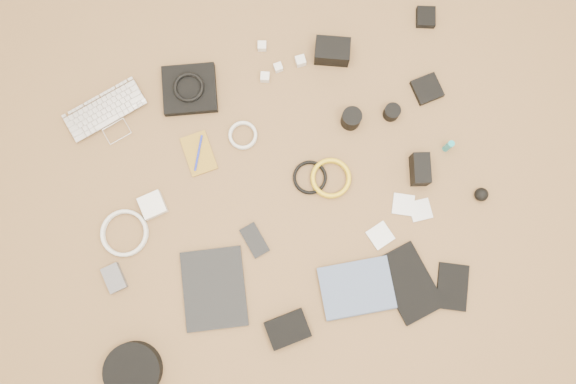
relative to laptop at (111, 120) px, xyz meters
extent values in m
cube|color=olive|center=(0.51, -0.40, -0.03)|extent=(4.00, 4.00, 0.04)
imported|color=silver|center=(0.00, 0.00, 0.00)|extent=(0.33, 0.27, 0.02)
cube|color=black|center=(0.29, 0.04, 0.01)|extent=(0.21, 0.20, 0.03)
torus|color=black|center=(0.29, 0.04, 0.03)|extent=(0.13, 0.13, 0.01)
cube|color=silver|center=(0.58, 0.14, 0.00)|extent=(0.04, 0.04, 0.03)
cube|color=silver|center=(0.62, 0.05, 0.00)|extent=(0.03, 0.03, 0.03)
cube|color=silver|center=(0.70, 0.05, 0.00)|extent=(0.03, 0.03, 0.03)
cube|color=silver|center=(0.56, 0.02, 0.00)|extent=(0.04, 0.04, 0.03)
cube|color=black|center=(0.81, 0.05, 0.02)|extent=(0.14, 0.12, 0.07)
cube|color=black|center=(1.18, 0.11, 0.00)|extent=(0.08, 0.09, 0.03)
cube|color=olive|center=(0.27, -0.19, -0.01)|extent=(0.11, 0.15, 0.01)
cylinder|color=#1623B5|center=(0.27, -0.19, 0.00)|extent=(0.06, 0.12, 0.01)
torus|color=silver|center=(0.44, -0.16, -0.01)|extent=(0.12, 0.12, 0.01)
cylinder|color=black|center=(0.82, -0.20, 0.03)|extent=(0.09, 0.09, 0.07)
cylinder|color=black|center=(0.96, -0.21, 0.01)|extent=(0.06, 0.06, 0.05)
cube|color=black|center=(1.11, -0.15, 0.00)|extent=(0.10, 0.10, 0.02)
cube|color=silver|center=(0.08, -0.33, 0.01)|extent=(0.09, 0.09, 0.03)
torus|color=silver|center=(-0.03, -0.40, 0.00)|extent=(0.21, 0.21, 0.01)
torus|color=black|center=(0.63, -0.36, -0.01)|extent=(0.15, 0.15, 0.01)
torus|color=gold|center=(0.70, -0.38, 0.00)|extent=(0.15, 0.15, 0.02)
cube|color=black|center=(1.00, -0.43, 0.03)|extent=(0.08, 0.11, 0.08)
cylinder|color=teal|center=(1.12, -0.37, 0.03)|extent=(0.03, 0.03, 0.08)
cube|color=#57565B|center=(-0.09, -0.54, 0.00)|extent=(0.08, 0.10, 0.03)
cube|color=black|center=(0.23, -0.66, -0.01)|extent=(0.24, 0.29, 0.01)
cube|color=black|center=(0.40, -0.53, -0.01)|extent=(0.09, 0.12, 0.01)
cube|color=silver|center=(0.82, -0.61, -0.01)|extent=(0.09, 0.09, 0.01)
cube|color=silver|center=(0.92, -0.53, -0.01)|extent=(0.09, 0.09, 0.01)
cube|color=silver|center=(0.97, -0.56, -0.01)|extent=(0.07, 0.07, 0.01)
sphere|color=black|center=(1.18, -0.56, 0.01)|extent=(0.06, 0.06, 0.05)
cylinder|color=black|center=(-0.08, -0.85, 0.01)|extent=(0.19, 0.19, 0.05)
cube|color=black|center=(0.44, -0.84, 0.01)|extent=(0.15, 0.11, 0.03)
imported|color=#475779|center=(0.69, -0.85, 0.00)|extent=(0.25, 0.19, 0.02)
cube|color=black|center=(0.87, -0.79, 0.00)|extent=(0.20, 0.27, 0.02)
cube|color=black|center=(1.01, -0.84, 0.00)|extent=(0.15, 0.18, 0.01)
camera|label=1|loc=(0.48, -0.67, 1.91)|focal=35.00mm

